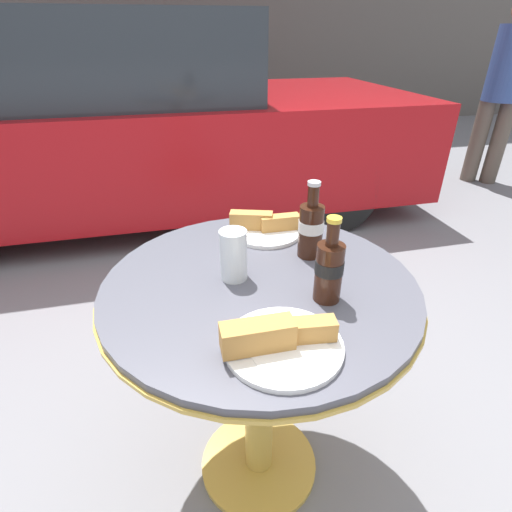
{
  "coord_description": "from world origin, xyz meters",
  "views": [
    {
      "loc": [
        -0.21,
        -0.82,
        1.31
      ],
      "look_at": [
        0.0,
        0.04,
        0.81
      ],
      "focal_mm": 28.0,
      "sensor_mm": 36.0,
      "label": 1
    }
  ],
  "objects_px": {
    "cola_bottle_left": "(329,269)",
    "lunch_plate_far": "(265,227)",
    "parked_car": "(134,126)",
    "cola_bottle_right": "(311,228)",
    "pedestrian": "(504,85)",
    "drinking_glass": "(234,257)",
    "lunch_plate_near": "(279,340)",
    "bistro_table": "(259,333)"
  },
  "relations": [
    {
      "from": "cola_bottle_left",
      "to": "lunch_plate_far",
      "type": "xyz_separation_m",
      "value": [
        -0.05,
        0.37,
        -0.06
      ]
    },
    {
      "from": "parked_car",
      "to": "cola_bottle_right",
      "type": "bearing_deg",
      "value": -77.11
    },
    {
      "from": "lunch_plate_far",
      "to": "pedestrian",
      "type": "bearing_deg",
      "value": 37.69
    },
    {
      "from": "parked_car",
      "to": "pedestrian",
      "type": "bearing_deg",
      "value": -1.93
    },
    {
      "from": "drinking_glass",
      "to": "lunch_plate_near",
      "type": "relative_size",
      "value": 0.54
    },
    {
      "from": "parked_car",
      "to": "lunch_plate_far",
      "type": "bearing_deg",
      "value": -78.3
    },
    {
      "from": "cola_bottle_right",
      "to": "cola_bottle_left",
      "type": "bearing_deg",
      "value": -99.03
    },
    {
      "from": "lunch_plate_far",
      "to": "lunch_plate_near",
      "type": "bearing_deg",
      "value": -101.59
    },
    {
      "from": "lunch_plate_near",
      "to": "cola_bottle_right",
      "type": "bearing_deg",
      "value": 61.19
    },
    {
      "from": "cola_bottle_left",
      "to": "drinking_glass",
      "type": "relative_size",
      "value": 1.58
    },
    {
      "from": "bistro_table",
      "to": "parked_car",
      "type": "distance_m",
      "value": 2.52
    },
    {
      "from": "cola_bottle_right",
      "to": "bistro_table",
      "type": "bearing_deg",
      "value": -150.0
    },
    {
      "from": "lunch_plate_near",
      "to": "lunch_plate_far",
      "type": "distance_m",
      "value": 0.52
    },
    {
      "from": "lunch_plate_far",
      "to": "parked_car",
      "type": "bearing_deg",
      "value": 101.7
    },
    {
      "from": "cola_bottle_right",
      "to": "pedestrian",
      "type": "relative_size",
      "value": 0.14
    },
    {
      "from": "lunch_plate_near",
      "to": "parked_car",
      "type": "relative_size",
      "value": 0.06
    },
    {
      "from": "cola_bottle_right",
      "to": "lunch_plate_far",
      "type": "xyz_separation_m",
      "value": [
        -0.09,
        0.16,
        -0.06
      ]
    },
    {
      "from": "cola_bottle_left",
      "to": "parked_car",
      "type": "xyz_separation_m",
      "value": [
        -0.52,
        2.6,
        -0.18
      ]
    },
    {
      "from": "bistro_table",
      "to": "cola_bottle_left",
      "type": "height_order",
      "value": "cola_bottle_left"
    },
    {
      "from": "parked_car",
      "to": "pedestrian",
      "type": "height_order",
      "value": "pedestrian"
    },
    {
      "from": "bistro_table",
      "to": "drinking_glass",
      "type": "bearing_deg",
      "value": 153.19
    },
    {
      "from": "drinking_glass",
      "to": "lunch_plate_far",
      "type": "height_order",
      "value": "drinking_glass"
    },
    {
      "from": "cola_bottle_right",
      "to": "parked_car",
      "type": "height_order",
      "value": "parked_car"
    },
    {
      "from": "cola_bottle_right",
      "to": "parked_car",
      "type": "bearing_deg",
      "value": 102.89
    },
    {
      "from": "bistro_table",
      "to": "cola_bottle_right",
      "type": "distance_m",
      "value": 0.32
    },
    {
      "from": "cola_bottle_right",
      "to": "drinking_glass",
      "type": "xyz_separation_m",
      "value": [
        -0.23,
        -0.07,
        -0.02
      ]
    },
    {
      "from": "pedestrian",
      "to": "cola_bottle_right",
      "type": "bearing_deg",
      "value": -139.37
    },
    {
      "from": "drinking_glass",
      "to": "pedestrian",
      "type": "distance_m",
      "value": 3.73
    },
    {
      "from": "cola_bottle_right",
      "to": "lunch_plate_far",
      "type": "height_order",
      "value": "cola_bottle_right"
    },
    {
      "from": "drinking_glass",
      "to": "parked_car",
      "type": "relative_size",
      "value": 0.03
    },
    {
      "from": "bistro_table",
      "to": "cola_bottle_left",
      "type": "bearing_deg",
      "value": -39.29
    },
    {
      "from": "bistro_table",
      "to": "lunch_plate_near",
      "type": "height_order",
      "value": "lunch_plate_near"
    },
    {
      "from": "cola_bottle_left",
      "to": "pedestrian",
      "type": "xyz_separation_m",
      "value": [
        2.7,
        2.49,
        0.04
      ]
    },
    {
      "from": "pedestrian",
      "to": "bistro_table",
      "type": "bearing_deg",
      "value": -139.92
    },
    {
      "from": "cola_bottle_left",
      "to": "cola_bottle_right",
      "type": "height_order",
      "value": "cola_bottle_right"
    },
    {
      "from": "bistro_table",
      "to": "lunch_plate_near",
      "type": "relative_size",
      "value": 3.3
    },
    {
      "from": "cola_bottle_right",
      "to": "lunch_plate_near",
      "type": "distance_m",
      "value": 0.4
    },
    {
      "from": "drinking_glass",
      "to": "bistro_table",
      "type": "bearing_deg",
      "value": -26.81
    },
    {
      "from": "cola_bottle_right",
      "to": "lunch_plate_near",
      "type": "relative_size",
      "value": 0.88
    },
    {
      "from": "cola_bottle_left",
      "to": "bistro_table",
      "type": "bearing_deg",
      "value": 140.71
    },
    {
      "from": "parked_car",
      "to": "pedestrian",
      "type": "relative_size",
      "value": 2.72
    },
    {
      "from": "lunch_plate_near",
      "to": "parked_car",
      "type": "xyz_separation_m",
      "value": [
        -0.36,
        2.74,
        -0.12
      ]
    }
  ]
}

